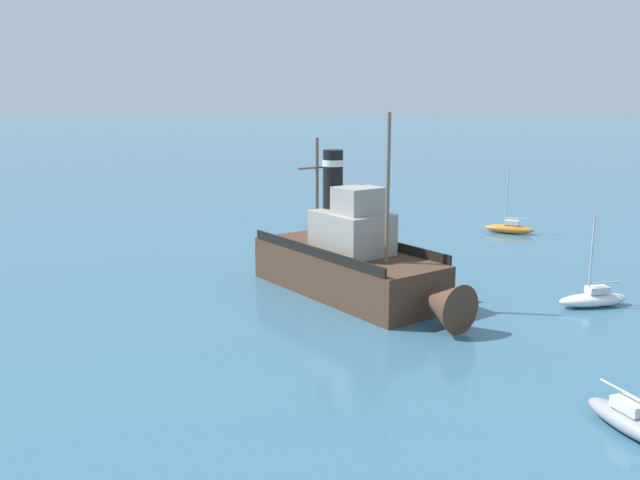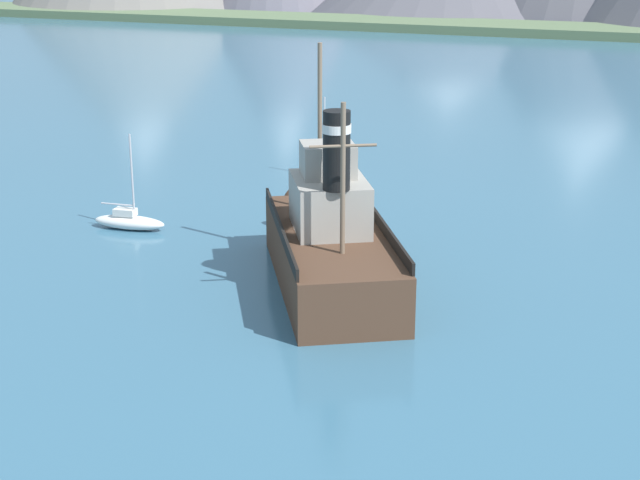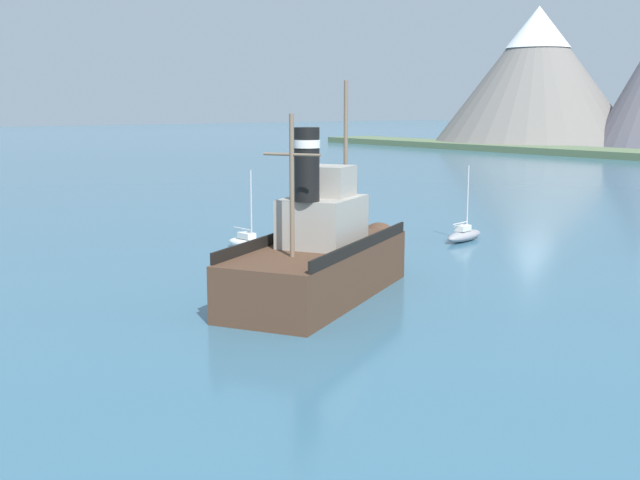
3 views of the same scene
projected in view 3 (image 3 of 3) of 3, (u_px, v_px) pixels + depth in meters
ground_plane at (320, 294)px, 37.61m from camera, size 600.00×600.00×0.00m
old_tugboat at (323, 256)px, 37.03m from camera, size 9.94×14.23×9.90m
sailboat_grey at (464, 235)px, 51.97m from camera, size 1.95×3.95×4.90m
sailboat_white at (249, 243)px, 48.77m from camera, size 3.88×1.42×4.90m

